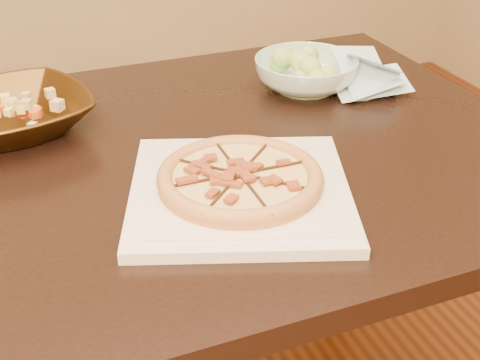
{
  "coord_description": "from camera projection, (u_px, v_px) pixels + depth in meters",
  "views": [
    {
      "loc": [
        -0.24,
        -0.88,
        1.28
      ],
      "look_at": [
        0.08,
        -0.07,
        0.78
      ],
      "focal_mm": 50.0,
      "sensor_mm": 36.0,
      "label": 1
    }
  ],
  "objects": [
    {
      "name": "bronze_bowl",
      "position": [
        13.0,
        115.0,
        1.19
      ],
      "size": [
        0.33,
        0.33,
        0.07
      ],
      "primitive_type": "imported",
      "rotation": [
        0.0,
        0.0,
        0.25
      ],
      "color": "#4D3111",
      "rests_on": "dining_table"
    },
    {
      "name": "salad_bowl",
      "position": [
        306.0,
        74.0,
        1.37
      ],
      "size": [
        0.25,
        0.25,
        0.07
      ],
      "primitive_type": "imported",
      "rotation": [
        0.0,
        0.0,
        -0.21
      ],
      "color": "silver",
      "rests_on": "dining_table"
    },
    {
      "name": "mixed_dish",
      "position": [
        8.0,
        91.0,
        1.17
      ],
      "size": [
        0.12,
        0.13,
        0.03
      ],
      "color": "tan",
      "rests_on": "bronze_bowl"
    },
    {
      "name": "plate",
      "position": [
        240.0,
        191.0,
        1.01
      ],
      "size": [
        0.42,
        0.42,
        0.02
      ],
      "color": "beige",
      "rests_on": "dining_table"
    },
    {
      "name": "dining_table",
      "position": [
        147.0,
        211.0,
        1.17
      ],
      "size": [
        1.42,
        0.93,
        0.75
      ],
      "color": "black",
      "rests_on": "floor"
    },
    {
      "name": "cling_film",
      "position": [
        368.0,
        78.0,
        1.37
      ],
      "size": [
        0.18,
        0.15,
        0.05
      ],
      "primitive_type": null,
      "rotation": [
        0.0,
        0.0,
        0.16
      ],
      "color": "silver",
      "rests_on": "dining_table"
    },
    {
      "name": "pizza",
      "position": [
        240.0,
        178.0,
        1.0
      ],
      "size": [
        0.25,
        0.25,
        0.03
      ],
      "color": "#CC8E41",
      "rests_on": "plate"
    },
    {
      "name": "salad",
      "position": [
        307.0,
        50.0,
        1.34
      ],
      "size": [
        0.11,
        0.1,
        0.04
      ],
      "color": "#B8CC69",
      "rests_on": "salad_bowl"
    }
  ]
}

